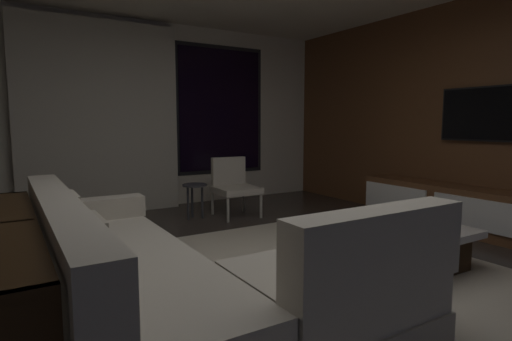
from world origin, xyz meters
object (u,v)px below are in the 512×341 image
object	(u,v)px
book_stack_on_coffee_table	(382,219)
accent_chair_near_window	(233,183)
coffee_table	(384,244)
side_stool	(195,190)
mounted_tv	(487,114)
media_console	(489,215)
sectional_couch	(175,281)

from	to	relation	value
book_stack_on_coffee_table	accent_chair_near_window	world-z (taller)	accent_chair_near_window
coffee_table	accent_chair_near_window	size ratio (longest dim) A/B	1.49
coffee_table	side_stool	xyz separation A→B (m)	(-0.72, 2.51, 0.19)
accent_chair_near_window	side_stool	distance (m)	0.54
accent_chair_near_window	mounted_tv	distance (m)	3.15
mounted_tv	side_stool	bearing A→B (deg)	137.83
side_stool	media_console	world-z (taller)	media_console
sectional_couch	coffee_table	size ratio (longest dim) A/B	2.16
sectional_couch	mounted_tv	bearing A→B (deg)	4.31
side_stool	accent_chair_near_window	bearing A→B (deg)	-7.26
mounted_tv	accent_chair_near_window	bearing A→B (deg)	131.95
coffee_table	mounted_tv	distance (m)	2.18
coffee_table	side_stool	size ratio (longest dim) A/B	2.52
coffee_table	accent_chair_near_window	bearing A→B (deg)	94.32
accent_chair_near_window	mounted_tv	world-z (taller)	mounted_tv
mounted_tv	coffee_table	bearing A→B (deg)	-173.77
sectional_couch	side_stool	xyz separation A→B (m)	(1.24, 2.60, 0.08)
sectional_couch	mounted_tv	xyz separation A→B (m)	(3.79, 0.29, 1.06)
book_stack_on_coffee_table	side_stool	distance (m)	2.54
book_stack_on_coffee_table	accent_chair_near_window	size ratio (longest dim) A/B	0.34
coffee_table	accent_chair_near_window	xyz separation A→B (m)	(-0.18, 2.44, 0.25)
side_stool	book_stack_on_coffee_table	bearing A→B (deg)	-71.94
coffee_table	media_console	size ratio (longest dim) A/B	0.37
sectional_couch	coffee_table	xyz separation A→B (m)	(1.96, 0.09, -0.10)
sectional_couch	book_stack_on_coffee_table	world-z (taller)	sectional_couch
accent_chair_near_window	media_console	bearing A→B (deg)	-53.07
book_stack_on_coffee_table	side_stool	size ratio (longest dim) A/B	0.58
coffee_table	accent_chair_near_window	distance (m)	2.46
accent_chair_near_window	book_stack_on_coffee_table	bearing A→B (deg)	-83.86
accent_chair_near_window	media_console	world-z (taller)	accent_chair_near_window
sectional_couch	media_console	bearing A→B (deg)	1.40
book_stack_on_coffee_table	media_console	xyz separation A→B (m)	(1.58, -0.09, -0.14)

